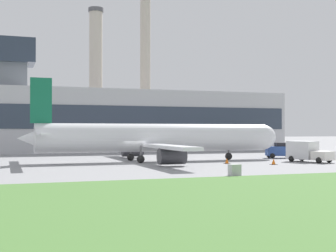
% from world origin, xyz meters
% --- Properties ---
extents(ground_plane, '(400.00, 400.00, 0.00)m').
position_xyz_m(ground_plane, '(0.00, 0.00, 0.00)').
color(ground_plane, gray).
extents(terminal_building, '(71.76, 14.23, 18.89)m').
position_xyz_m(terminal_building, '(-0.68, 31.50, 5.65)').
color(terminal_building, '#B2B2B7').
rests_on(terminal_building, ground_plane).
extents(smokestack_left, '(3.53, 3.53, 32.48)m').
position_xyz_m(smokestack_left, '(6.28, 57.70, 16.38)').
color(smokestack_left, '#B2A899').
rests_on(smokestack_left, ground_plane).
extents(smokestack_right, '(2.96, 2.96, 42.40)m').
position_xyz_m(smokestack_right, '(19.13, 60.22, 21.32)').
color(smokestack_right, '#B2A899').
rests_on(smokestack_right, ground_plane).
extents(airplane, '(31.88, 28.76, 9.46)m').
position_xyz_m(airplane, '(2.97, 1.67, 2.74)').
color(airplane, silver).
rests_on(airplane, ground_plane).
extents(pushback_tug, '(3.94, 2.90, 2.06)m').
position_xyz_m(pushback_tug, '(20.85, 2.74, 0.92)').
color(pushback_tug, '#2D4C93').
rests_on(pushback_tug, ground_plane).
extents(baggage_truck, '(3.74, 5.71, 2.42)m').
position_xyz_m(baggage_truck, '(19.46, -5.05, 1.18)').
color(baggage_truck, white).
rests_on(baggage_truck, ground_plane).
extents(traffic_cone_near_nose, '(0.65, 0.65, 0.63)m').
position_xyz_m(traffic_cone_near_nose, '(13.44, -7.49, 0.29)').
color(traffic_cone_near_nose, black).
rests_on(traffic_cone_near_nose, ground_plane).
extents(traffic_cone_wingtip, '(0.62, 0.62, 0.62)m').
position_xyz_m(traffic_cone_wingtip, '(9.36, -4.49, 0.28)').
color(traffic_cone_wingtip, black).
rests_on(traffic_cone_wingtip, ground_plane).
extents(utility_cabinet, '(0.86, 0.75, 0.93)m').
position_xyz_m(utility_cabinet, '(3.70, -17.24, 0.47)').
color(utility_cabinet, '#B2B7B2').
rests_on(utility_cabinet, ground_plane).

